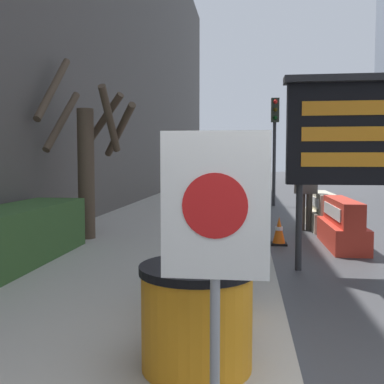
{
  "coord_description": "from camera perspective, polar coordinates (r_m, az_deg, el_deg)",
  "views": [
    {
      "loc": [
        -0.4,
        -2.39,
        1.68
      ],
      "look_at": [
        -1.42,
        5.94,
        1.07
      ],
      "focal_mm": 42.0,
      "sensor_mm": 36.0,
      "label": 1
    }
  ],
  "objects": [
    {
      "name": "bare_tree",
      "position": [
        8.98,
        -13.18,
        5.11
      ],
      "size": [
        1.77,
        1.82,
        3.6
      ],
      "color": "#4C3D2D",
      "rests_on": "sidewalk_left"
    },
    {
      "name": "warning_sign",
      "position": [
        2.59,
        2.95,
        -4.09
      ],
      "size": [
        0.63,
        0.08,
        1.7
      ],
      "color": "gray",
      "rests_on": "sidewalk_left"
    },
    {
      "name": "jersey_barrier_red_striped",
      "position": [
        9.15,
        18.51,
        -4.09
      ],
      "size": [
        0.63,
        2.07,
        0.92
      ],
      "color": "red",
      "rests_on": "ground_plane"
    },
    {
      "name": "message_board",
      "position": [
        7.06,
        20.16,
        7.09
      ],
      "size": [
        2.13,
        0.36,
        2.89
      ],
      "color": "#28282B",
      "rests_on": "ground_plane"
    },
    {
      "name": "traffic_light_near_curb",
      "position": [
        16.49,
        10.47,
        7.97
      ],
      "size": [
        0.28,
        0.44,
        3.85
      ],
      "color": "#2D2D30",
      "rests_on": "ground_plane"
    },
    {
      "name": "pedestrian_worker",
      "position": [
        10.94,
        14.28,
        0.81
      ],
      "size": [
        0.55,
        0.5,
        1.81
      ],
      "rotation": [
        0.0,
        0.0,
        0.58
      ],
      "color": "#514C42",
      "rests_on": "ground_plane"
    },
    {
      "name": "barrel_drum_foreground",
      "position": [
        3.42,
        0.61,
        -15.46
      ],
      "size": [
        0.85,
        0.85,
        0.76
      ],
      "color": "orange",
      "rests_on": "sidewalk_left"
    },
    {
      "name": "hedge_strip",
      "position": [
        6.78,
        -23.05,
        -5.64
      ],
      "size": [
        0.9,
        4.04,
        0.83
      ],
      "color": "#335628",
      "rests_on": "sidewalk_left"
    },
    {
      "name": "jersey_barrier_cream",
      "position": [
        11.36,
        16.25,
        -2.55
      ],
      "size": [
        0.63,
        1.75,
        0.88
      ],
      "color": "beige",
      "rests_on": "ground_plane"
    },
    {
      "name": "traffic_cone_near",
      "position": [
        9.03,
        10.99,
        -4.91
      ],
      "size": [
        0.31,
        0.31,
        0.56
      ],
      "color": "black",
      "rests_on": "ground_plane"
    },
    {
      "name": "barrel_drum_middle",
      "position": [
        4.51,
        2.18,
        -10.58
      ],
      "size": [
        0.85,
        0.85,
        0.76
      ],
      "color": "orange",
      "rests_on": "sidewalk_left"
    }
  ]
}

